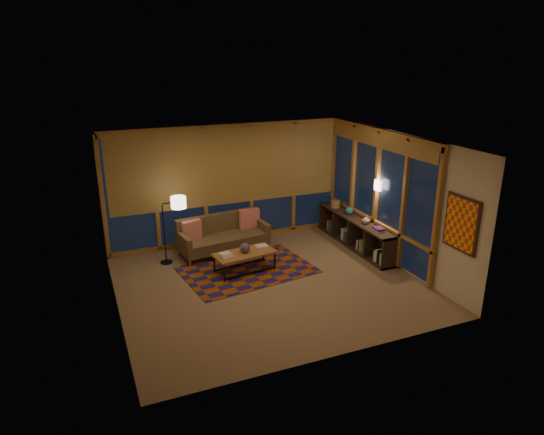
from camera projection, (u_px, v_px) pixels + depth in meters
name	position (u px, v px, depth m)	size (l,w,h in m)	color
floor	(269.00, 284.00, 9.19)	(5.50, 5.00, 0.01)	#9F8564
ceiling	(269.00, 142.00, 8.31)	(5.50, 5.00, 0.01)	silver
walls	(269.00, 217.00, 8.75)	(5.51, 5.01, 2.70)	beige
window_wall_back	(228.00, 184.00, 10.87)	(5.30, 0.16, 2.60)	#B27E41
window_wall_right	(375.00, 192.00, 10.25)	(0.16, 3.70, 2.60)	#B27E41
wall_art	(461.00, 224.00, 8.09)	(0.06, 0.74, 0.94)	red
wall_sconce	(378.00, 185.00, 10.03)	(0.12, 0.18, 0.22)	#F6EAC3
sofa	(224.00, 235.00, 10.53)	(1.92, 0.78, 0.79)	brown
pillow_left	(192.00, 230.00, 10.25)	(0.42, 0.14, 0.42)	red
pillow_right	(249.00, 218.00, 10.92)	(0.46, 0.15, 0.46)	red
area_rug	(248.00, 270.00, 9.76)	(2.53, 1.69, 0.01)	#913C0E
coffee_table	(245.00, 262.00, 9.66)	(1.22, 0.56, 0.41)	#B27E41
book_stack_a	(225.00, 255.00, 9.38)	(0.27, 0.21, 0.08)	silver
book_stack_b	(262.00, 247.00, 9.82)	(0.23, 0.18, 0.05)	silver
ceramic_pot	(245.00, 248.00, 9.56)	(0.20, 0.20, 0.20)	black
floor_lamp	(164.00, 231.00, 9.89)	(0.47, 0.31, 1.41)	black
bookshelf	(355.00, 232.00, 10.86)	(0.40, 2.68, 0.67)	#36261A
basket	(335.00, 204.00, 11.49)	(0.22, 0.22, 0.17)	olive
teal_bowl	(349.00, 211.00, 10.97)	(0.18, 0.18, 0.18)	#237C72
vase	(366.00, 220.00, 10.38)	(0.17, 0.17, 0.18)	tan
shelf_book_stack	(379.00, 229.00, 9.98)	(0.18, 0.25, 0.07)	silver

